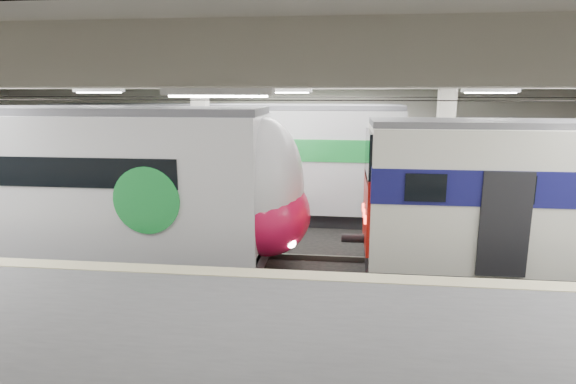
# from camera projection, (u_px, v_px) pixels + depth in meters

# --- Properties ---
(station_hall) EXTENTS (36.00, 24.00, 5.75)m
(station_hall) POSITION_uv_depth(u_px,v_px,m) (267.00, 164.00, 11.36)
(station_hall) COLOR black
(station_hall) RESTS_ON ground
(modern_emu) EXTENTS (13.98, 2.89, 4.50)m
(modern_emu) POSITION_uv_depth(u_px,v_px,m) (90.00, 187.00, 13.88)
(modern_emu) COLOR silver
(modern_emu) RESTS_ON ground
(far_train) EXTENTS (13.91, 3.20, 4.42)m
(far_train) POSITION_uv_depth(u_px,v_px,m) (222.00, 159.00, 18.93)
(far_train) COLOR silver
(far_train) RESTS_ON ground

